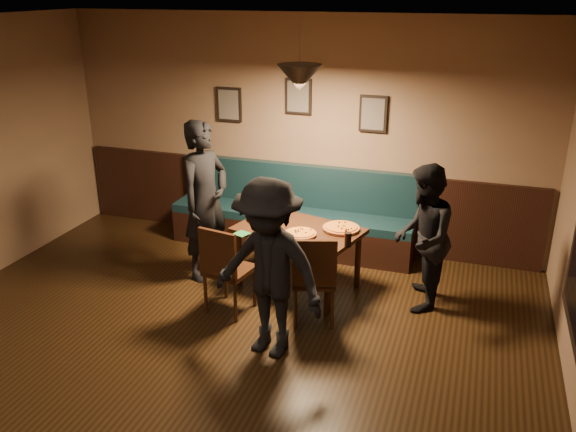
# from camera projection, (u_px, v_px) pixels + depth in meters

# --- Properties ---
(floor) EXTENTS (7.00, 7.00, 0.00)m
(floor) POSITION_uv_depth(u_px,v_px,m) (163.00, 409.00, 4.61)
(floor) COLOR black
(floor) RESTS_ON ground
(ceiling) EXTENTS (7.00, 7.00, 0.00)m
(ceiling) POSITION_uv_depth(u_px,v_px,m) (128.00, 34.00, 3.59)
(ceiling) COLOR silver
(ceiling) RESTS_ON ground
(wall_back) EXTENTS (6.00, 0.00, 6.00)m
(wall_back) POSITION_uv_depth(u_px,v_px,m) (299.00, 133.00, 7.19)
(wall_back) COLOR #8C704F
(wall_back) RESTS_ON ground
(wainscot) EXTENTS (5.88, 0.06, 1.00)m
(wainscot) POSITION_uv_depth(u_px,v_px,m) (298.00, 203.00, 7.49)
(wainscot) COLOR black
(wainscot) RESTS_ON ground
(booth_bench) EXTENTS (3.00, 0.60, 1.00)m
(booth_bench) POSITION_uv_depth(u_px,v_px,m) (291.00, 210.00, 7.26)
(booth_bench) COLOR #0F232D
(booth_bench) RESTS_ON ground
(picture_left) EXTENTS (0.32, 0.04, 0.42)m
(picture_left) POSITION_uv_depth(u_px,v_px,m) (229.00, 104.00, 7.32)
(picture_left) COLOR black
(picture_left) RESTS_ON wall_back
(picture_center) EXTENTS (0.32, 0.04, 0.42)m
(picture_center) POSITION_uv_depth(u_px,v_px,m) (299.00, 96.00, 7.00)
(picture_center) COLOR black
(picture_center) RESTS_ON wall_back
(picture_right) EXTENTS (0.32, 0.04, 0.42)m
(picture_right) POSITION_uv_depth(u_px,v_px,m) (373.00, 114.00, 6.79)
(picture_right) COLOR black
(picture_right) RESTS_ON wall_back
(pendant_lamp) EXTENTS (0.44, 0.44, 0.25)m
(pendant_lamp) POSITION_uv_depth(u_px,v_px,m) (300.00, 78.00, 5.68)
(pendant_lamp) COLOR black
(pendant_lamp) RESTS_ON ceiling
(dining_table) EXTENTS (1.43, 1.11, 0.68)m
(dining_table) POSITION_uv_depth(u_px,v_px,m) (298.00, 258.00, 6.38)
(dining_table) COLOR #311B0D
(dining_table) RESTS_ON floor
(chair_near_left) EXTENTS (0.48, 0.48, 0.93)m
(chair_near_left) POSITION_uv_depth(u_px,v_px,m) (229.00, 268.00, 5.86)
(chair_near_left) COLOR #321A0E
(chair_near_left) RESTS_ON floor
(chair_near_right) EXTENTS (0.52, 0.52, 0.93)m
(chair_near_right) POSITION_uv_depth(u_px,v_px,m) (314.00, 277.00, 5.68)
(chair_near_right) COLOR black
(chair_near_right) RESTS_ON floor
(diner_left) EXTENTS (0.60, 0.74, 1.78)m
(diner_left) POSITION_uv_depth(u_px,v_px,m) (205.00, 201.00, 6.43)
(diner_left) COLOR black
(diner_left) RESTS_ON floor
(diner_right) EXTENTS (0.60, 0.75, 1.49)m
(diner_right) POSITION_uv_depth(u_px,v_px,m) (423.00, 238.00, 5.85)
(diner_right) COLOR black
(diner_right) RESTS_ON floor
(diner_front) EXTENTS (1.15, 0.81, 1.63)m
(diner_front) POSITION_uv_depth(u_px,v_px,m) (269.00, 269.00, 5.05)
(diner_front) COLOR black
(diner_front) RESTS_ON floor
(pizza_a) EXTENTS (0.37, 0.37, 0.04)m
(pizza_a) POSITION_uv_depth(u_px,v_px,m) (262.00, 218.00, 6.50)
(pizza_a) COLOR orange
(pizza_a) RESTS_ON dining_table
(pizza_b) EXTENTS (0.38, 0.38, 0.04)m
(pizza_b) POSITION_uv_depth(u_px,v_px,m) (301.00, 234.00, 6.08)
(pizza_b) COLOR gold
(pizza_b) RESTS_ON dining_table
(pizza_c) EXTENTS (0.49, 0.49, 0.04)m
(pizza_c) POSITION_uv_depth(u_px,v_px,m) (341.00, 228.00, 6.21)
(pizza_c) COLOR #C95925
(pizza_c) RESTS_ON dining_table
(soda_glass) EXTENTS (0.09, 0.09, 0.15)m
(soda_glass) POSITION_uv_depth(u_px,v_px,m) (348.00, 240.00, 5.81)
(soda_glass) COLOR black
(soda_glass) RESTS_ON dining_table
(tabasco_bottle) EXTENTS (0.04, 0.04, 0.12)m
(tabasco_bottle) POSITION_uv_depth(u_px,v_px,m) (346.00, 233.00, 5.99)
(tabasco_bottle) COLOR #961905
(tabasco_bottle) RESTS_ON dining_table
(napkin_a) EXTENTS (0.15, 0.15, 0.01)m
(napkin_a) POSITION_uv_depth(u_px,v_px,m) (257.00, 215.00, 6.62)
(napkin_a) COLOR #1C6B27
(napkin_a) RESTS_ON dining_table
(napkin_b) EXTENTS (0.18, 0.18, 0.01)m
(napkin_b) POSITION_uv_depth(u_px,v_px,m) (242.00, 234.00, 6.12)
(napkin_b) COLOR #1E7133
(napkin_b) RESTS_ON dining_table
(cutlery_set) EXTENTS (0.19, 0.07, 0.00)m
(cutlery_set) POSITION_uv_depth(u_px,v_px,m) (285.00, 241.00, 5.95)
(cutlery_set) COLOR #BBBBBF
(cutlery_set) RESTS_ON dining_table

